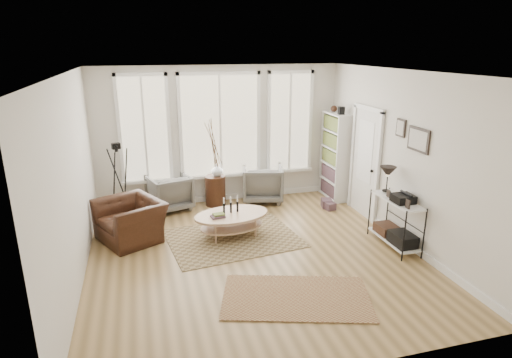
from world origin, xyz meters
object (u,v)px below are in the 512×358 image
object	(u,v)px
coffee_table	(231,219)
side_table	(215,166)
armchair_left	(169,192)
armchair_right	(263,183)
low_shelf	(395,218)
accent_chair	(131,220)
bookcase	(335,156)

from	to	relation	value
coffee_table	side_table	size ratio (longest dim) A/B	0.80
armchair_left	armchair_right	world-z (taller)	armchair_right
armchair_right	low_shelf	bearing A→B (deg)	132.97
accent_chair	bookcase	bearing A→B (deg)	77.08
bookcase	armchair_right	distance (m)	1.69
side_table	accent_chair	size ratio (longest dim) A/B	1.65
coffee_table	armchair_left	world-z (taller)	armchair_left
coffee_table	accent_chair	bearing A→B (deg)	169.19
bookcase	coffee_table	distance (m)	3.05
bookcase	side_table	bearing A→B (deg)	175.10
low_shelf	armchair_right	world-z (taller)	low_shelf
bookcase	armchair_left	size ratio (longest dim) A/B	2.54
side_table	armchair_right	bearing A→B (deg)	0.00
armchair_left	armchair_right	distance (m)	2.01
bookcase	low_shelf	bearing A→B (deg)	-91.28
armchair_left	side_table	distance (m)	1.08
coffee_table	armchair_left	xyz separation A→B (m)	(-0.96, 1.64, 0.04)
low_shelf	coffee_table	world-z (taller)	low_shelf
bookcase	armchair_right	xyz separation A→B (m)	(-1.58, 0.22, -0.56)
armchair_right	bookcase	bearing A→B (deg)	-174.15
bookcase	coffee_table	size ratio (longest dim) A/B	1.43
armchair_right	coffee_table	bearing A→B (deg)	71.14
low_shelf	accent_chair	distance (m)	4.53
bookcase	side_table	world-z (taller)	bookcase
low_shelf	side_table	xyz separation A→B (m)	(-2.57, 2.75, 0.36)
bookcase	accent_chair	bearing A→B (deg)	-166.04
low_shelf	armchair_right	xyz separation A→B (m)	(-1.52, 2.75, -0.11)
bookcase	armchair_left	distance (m)	3.64
armchair_left	accent_chair	xyz separation A→B (m)	(-0.76, -1.31, -0.01)
low_shelf	accent_chair	xyz separation A→B (m)	(-4.30, 1.44, -0.16)
armchair_right	armchair_left	bearing A→B (deg)	13.96
low_shelf	coffee_table	bearing A→B (deg)	156.70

